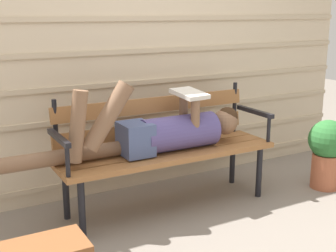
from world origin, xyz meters
TOP-DOWN VIEW (x-y plane):
  - ground_plane at (0.00, 0.00)m, footprint 12.00×12.00m
  - house_siding at (0.00, 0.57)m, footprint 4.11×0.08m
  - park_bench at (-0.00, 0.12)m, footprint 1.59×0.44m
  - reclining_person at (-0.07, 0.06)m, footprint 1.78×0.27m
  - potted_plant at (1.28, -0.23)m, footprint 0.31×0.31m

SIDE VIEW (x-z plane):
  - ground_plane at x=0.00m, z-range 0.00..0.00m
  - potted_plant at x=1.28m, z-range 0.04..0.60m
  - park_bench at x=0.00m, z-range 0.05..0.88m
  - reclining_person at x=-0.07m, z-range 0.31..0.84m
  - house_siding at x=0.00m, z-range 0.00..2.17m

